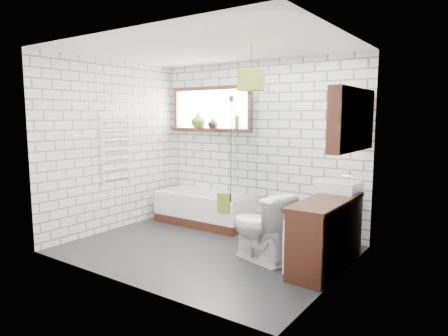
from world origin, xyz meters
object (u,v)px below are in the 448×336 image
Objects in this scene: bathtub at (204,208)px; toilet at (260,226)px; vanity at (327,234)px; pendant at (251,80)px; basin at (338,187)px.

bathtub is 1.86× the size of toilet.
pendant is at bearing -167.15° from vanity.
vanity is 1.94m from pendant.
pendant reaches higher than vanity.
pendant is at bearing -32.33° from bathtub.
bathtub is 4.77× the size of pendant.
toilet is at bearing -15.15° from pendant.
vanity is at bearing -16.30° from bathtub.
vanity is at bearing 12.85° from pendant.
bathtub is 1.14× the size of vanity.
pendant reaches higher than basin.
toilet is (-0.72, -0.25, 0.03)m from vanity.
vanity reaches higher than bathtub.
basin is (2.18, -0.15, 0.59)m from bathtub.
basin is at bearing 40.38° from pendant.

